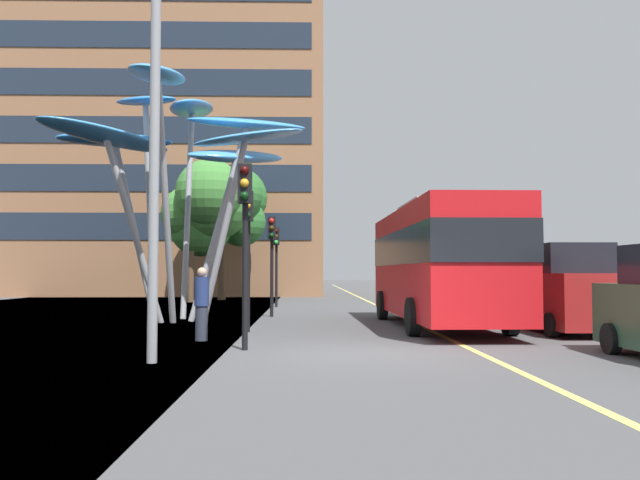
% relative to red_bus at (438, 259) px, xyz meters
% --- Properties ---
extents(ground, '(120.00, 240.00, 0.10)m').
position_rel_red_bus_xyz_m(ground, '(-3.31, -6.21, -2.02)').
color(ground, '#4C4C4F').
extents(red_bus, '(2.83, 10.15, 3.62)m').
position_rel_red_bus_xyz_m(red_bus, '(0.00, 0.00, 0.00)').
color(red_bus, red).
rests_on(red_bus, ground).
extents(leaf_sculpture, '(8.34, 9.39, 8.19)m').
position_rel_red_bus_xyz_m(leaf_sculpture, '(-7.81, 2.22, 4.00)').
color(leaf_sculpture, '#9EA0A5').
rests_on(leaf_sculpture, ground).
extents(traffic_light_kerb_near, '(0.28, 0.42, 3.79)m').
position_rel_red_bus_xyz_m(traffic_light_kerb_near, '(-5.09, -5.77, 0.76)').
color(traffic_light_kerb_near, black).
rests_on(traffic_light_kerb_near, ground).
extents(traffic_light_kerb_far, '(0.28, 0.42, 3.74)m').
position_rel_red_bus_xyz_m(traffic_light_kerb_far, '(-5.39, -1.62, 0.73)').
color(traffic_light_kerb_far, black).
rests_on(traffic_light_kerb_far, ground).
extents(traffic_light_island_mid, '(0.28, 0.42, 3.55)m').
position_rel_red_bus_xyz_m(traffic_light_island_mid, '(-5.06, 4.42, 0.60)').
color(traffic_light_island_mid, black).
rests_on(traffic_light_island_mid, ground).
extents(traffic_light_opposite, '(0.28, 0.42, 3.62)m').
position_rel_red_bus_xyz_m(traffic_light_opposite, '(-5.20, 11.18, 0.65)').
color(traffic_light_opposite, black).
rests_on(traffic_light_opposite, ground).
extents(car_parked_mid, '(2.02, 4.55, 2.33)m').
position_rel_red_bus_xyz_m(car_parked_mid, '(3.04, -1.79, -0.89)').
color(car_parked_mid, maroon).
rests_on(car_parked_mid, ground).
extents(car_parked_far, '(2.09, 4.08, 2.30)m').
position_rel_red_bus_xyz_m(car_parked_far, '(2.93, 4.00, -0.91)').
color(car_parked_far, navy).
rests_on(car_parked_far, ground).
extents(street_lamp, '(1.84, 0.44, 9.02)m').
position_rel_red_bus_xyz_m(street_lamp, '(-6.17, -7.58, 3.67)').
color(street_lamp, gray).
rests_on(street_lamp, ground).
extents(tree_pavement_near, '(5.30, 4.79, 7.92)m').
position_rel_red_bus_xyz_m(tree_pavement_near, '(-8.40, 20.15, 3.68)').
color(tree_pavement_near, brown).
rests_on(tree_pavement_near, ground).
extents(tree_pavement_far, '(4.86, 5.15, 7.58)m').
position_rel_red_bus_xyz_m(tree_pavement_far, '(-9.26, 16.68, 3.09)').
color(tree_pavement_far, brown).
rests_on(tree_pavement_far, ground).
extents(pedestrian, '(0.34, 0.34, 1.70)m').
position_rel_red_bus_xyz_m(pedestrian, '(-6.26, -3.79, -1.12)').
color(pedestrian, '#2D3342').
rests_on(pedestrian, ground).
extents(backdrop_building, '(25.01, 10.59, 21.86)m').
position_rel_red_bus_xyz_m(backdrop_building, '(-15.23, 28.75, 8.96)').
color(backdrop_building, '#8E6042').
rests_on(backdrop_building, ground).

